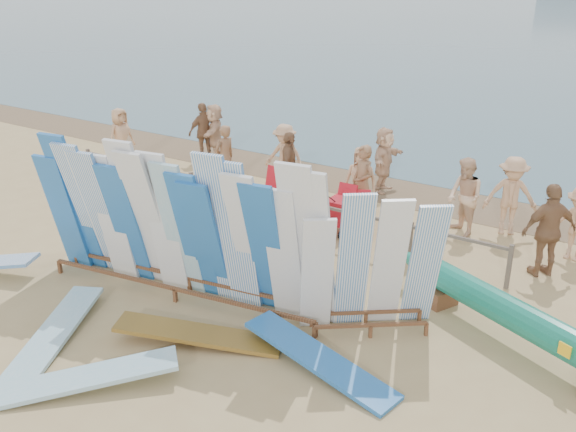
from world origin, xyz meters
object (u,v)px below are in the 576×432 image
Objects in this scene: flat_board_c at (199,343)px; beachgoer_1 at (225,157)px; beachgoer_0 at (121,137)px; beachgoer_7 at (363,183)px; flat_board_a at (56,338)px; vendor_table at (301,258)px; beachgoer_3 at (285,156)px; outrigger_canoe at (515,317)px; beachgoer_6 at (361,180)px; beachgoer_9 at (511,196)px; beachgoer_11 at (215,133)px; beachgoer_4 at (289,167)px; flat_board_d at (319,369)px; beach_chair_left at (270,195)px; side_surfboard_rack at (372,269)px; beachgoer_8 at (465,197)px; beachgoer_5 at (384,160)px; beachgoer_extra_1 at (204,132)px; beach_chair_right at (357,222)px; stroller at (341,214)px; flat_board_b at (84,387)px; main_surfboard_rack at (179,230)px; beachgoer_10 at (549,231)px.

flat_board_c is 1.51× the size of beachgoer_1.
beachgoer_7 is at bearing -87.03° from beachgoer_0.
flat_board_a is at bearing -75.44° from beachgoer_7.
beachgoer_3 is (-3.29, 4.20, 0.57)m from vendor_table.
outrigger_canoe is 3.32× the size of beachgoer_6.
beachgoer_9 is (3.47, 0.64, 0.07)m from beachgoer_6.
flat_board_c is 6.36m from beachgoer_7.
beachgoer_4 reaches higher than beachgoer_11.
beachgoer_11 is at bearing -170.19° from beachgoer_7.
beach_chair_left reaches higher than flat_board_d.
side_surfboard_rack reaches higher than flat_board_d.
beachgoer_9 is (2.81, 7.39, 0.91)m from flat_board_c.
beach_chair_left is 0.90m from beachgoer_4.
beachgoer_3 is (-5.24, 0.46, 0.01)m from beachgoer_8.
beachgoer_4 reaches higher than beach_chair_left.
flat_board_c is at bearing -178.33° from beachgoer_5.
beachgoer_1 is at bearing 71.93° from beachgoer_extra_1.
beachgoer_5 is (-5.07, 5.77, 0.36)m from outrigger_canoe.
beachgoer_9 is 0.98× the size of beachgoer_7.
beachgoer_extra_1 is 1.00× the size of beachgoer_7.
beach_chair_right is 8.79m from beachgoer_0.
side_surfboard_rack is at bearing 75.22° from beachgoer_extra_1.
vendor_table is 0.91× the size of stroller.
beachgoer_9 is at bearing 4.41° from beach_chair_right.
beachgoer_6 is (-4.86, 4.02, 0.30)m from outrigger_canoe.
side_surfboard_rack reaches higher than beachgoer_4.
flat_board_a is 7.74m from beachgoer_7.
flat_board_b is at bearing 36.97° from beachgoer_1.
stroller reaches higher than beach_chair_right.
flat_board_d is (3.25, -0.51, -1.33)m from main_surfboard_rack.
beach_chair_left is 4.88m from beachgoer_8.
beachgoer_extra_1 is at bearing 179.01° from outrigger_canoe.
beachgoer_7 is at bearing 80.75° from beach_chair_right.
beachgoer_11 is 1.01× the size of beachgoer_3.
vendor_table reaches higher than flat_board_b.
beachgoer_9 is (3.19, 2.12, 0.47)m from stroller.
main_surfboard_rack is at bearing -72.68° from beachgoer_7.
stroller is (0.90, 4.28, -0.89)m from main_surfboard_rack.
main_surfboard_rack is at bearing -144.54° from beachgoer_9.
beach_chair_left is (-4.90, 3.96, -0.87)m from side_surfboard_rack.
beachgoer_extra_1 reaches higher than flat_board_d.
flat_board_b is 9.46m from beachgoer_3.
flat_board_a is at bearing 122.69° from flat_board_d.
beachgoer_extra_1 is 6.11m from beachgoer_5.
flat_board_c is 10.65m from beachgoer_11.
beachgoer_extra_1 is 1.11× the size of beachgoer_6.
beachgoer_4 is at bearing 81.31° from beach_chair_left.
outrigger_canoe is at bearing 49.62° from beachgoer_10.
flat_board_d is 1.00× the size of flat_board_a.
beachgoer_5 is at bearing 141.28° from beachgoer_9.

